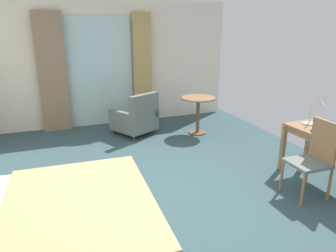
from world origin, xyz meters
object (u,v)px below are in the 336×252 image
writing_desk (332,141)px  round_cafe_table (198,107)px  desk_lamp (317,107)px  desk_chair (314,156)px  armchair_by_window (136,118)px  bed (36,234)px

writing_desk → round_cafe_table: (-0.70, 2.61, -0.09)m
writing_desk → round_cafe_table: size_ratio=1.74×
desk_lamp → round_cafe_table: 2.42m
desk_chair → armchair_by_window: bearing=116.0°
desk_chair → armchair_by_window: (-1.50, 3.08, -0.21)m
desk_lamp → armchair_by_window: (-1.94, 2.61, -0.68)m
bed → armchair_by_window: bed is taller
writing_desk → desk_chair: bearing=-164.1°
desk_lamp → bed: bearing=-171.6°
bed → desk_chair: 3.28m
bed → desk_chair: (3.27, 0.08, 0.25)m
writing_desk → round_cafe_table: 2.71m
desk_chair → desk_lamp: bearing=47.3°
bed → desk_lamp: size_ratio=5.05×
writing_desk → desk_lamp: desk_lamp is taller
writing_desk → desk_lamp: (0.03, 0.36, 0.37)m
writing_desk → desk_lamp: size_ratio=3.04×
desk_chair → desk_lamp: desk_lamp is taller
writing_desk → desk_chair: size_ratio=1.32×
bed → armchair_by_window: size_ratio=2.22×
desk_chair → armchair_by_window: desk_chair is taller
round_cafe_table → desk_chair: bearing=-83.7°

